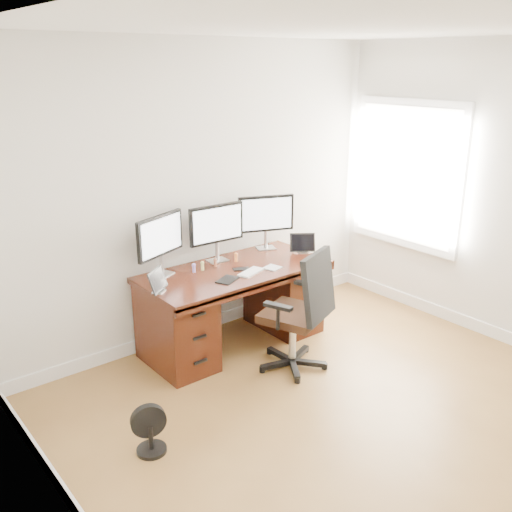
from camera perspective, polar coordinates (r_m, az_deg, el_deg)
ground at (r=4.27m, az=13.31°, el=-17.41°), size 4.50×4.50×0.00m
back_wall at (r=5.24m, az=-5.17°, el=6.23°), size 4.00×0.10×2.70m
desk at (r=5.21m, az=-2.28°, el=-4.78°), size 1.70×0.80×0.75m
office_chair at (r=4.84m, az=4.23°, el=-7.44°), size 0.73×0.73×1.06m
floor_fan at (r=4.03m, az=-10.52°, el=-16.74°), size 0.24×0.20×0.35m
monitor_left at (r=4.87m, az=-9.55°, el=1.82°), size 0.53×0.23×0.53m
monitor_center at (r=5.16m, az=-3.96°, el=3.03°), size 0.55×0.15×0.53m
monitor_right at (r=5.50m, az=1.00°, el=4.07°), size 0.52×0.24×0.53m
tablet_left at (r=4.59m, az=-9.74°, el=-2.58°), size 0.23×0.20×0.19m
tablet_right at (r=5.47m, az=4.74°, el=1.19°), size 0.24×0.19×0.19m
keyboard at (r=4.95m, az=-0.52°, el=-1.63°), size 0.28×0.19×0.01m
trackpad at (r=5.07m, az=1.66°, el=-1.18°), size 0.16×0.16×0.01m
drawing_tablet at (r=4.80m, az=-2.87°, el=-2.39°), size 0.24×0.20×0.01m
phone at (r=5.04m, az=-1.48°, el=-1.30°), size 0.16×0.12×0.01m
figurine_purple at (r=4.98m, az=-6.23°, el=-1.14°), size 0.03×0.03×0.08m
figurine_yellow at (r=5.03m, az=-5.38°, el=-0.92°), size 0.03×0.03×0.08m
figurine_brown at (r=5.10m, az=-4.10°, el=-0.59°), size 0.03×0.03×0.08m
figurine_orange at (r=5.23m, az=-2.01°, el=-0.06°), size 0.03×0.03×0.08m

